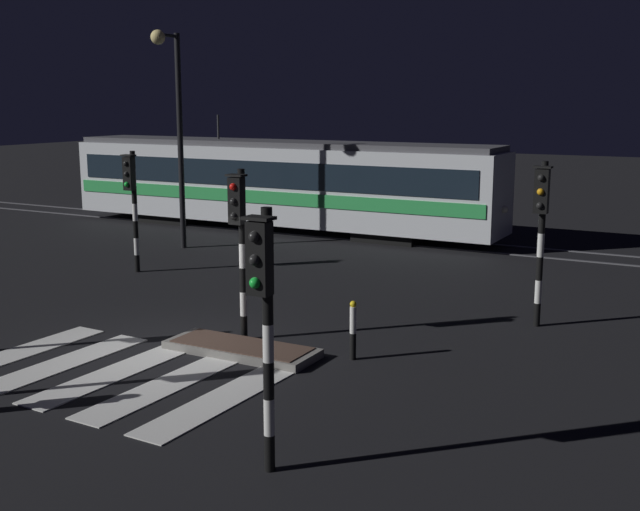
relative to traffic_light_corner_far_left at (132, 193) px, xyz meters
The scene contains 12 objects.
ground_plane 7.68m from the traffic_light_corner_far_left, 44.07° to the right, with size 120.00×120.00×0.00m, color black.
rail_near 9.40m from the traffic_light_corner_far_left, 54.66° to the left, with size 80.00×0.12×0.03m, color #59595E.
rail_far 10.58m from the traffic_light_corner_far_left, 59.26° to the left, with size 80.00×0.12×0.03m, color #59595E.
crosswalk_zebra 8.78m from the traffic_light_corner_far_left, 51.51° to the right, with size 5.56×3.80×0.02m.
traffic_island 8.32m from the traffic_light_corner_far_left, 34.82° to the right, with size 2.96×1.05×0.18m.
traffic_light_corner_far_left is the anchor object (origin of this frame).
traffic_light_corner_far_right 11.06m from the traffic_light_corner_far_left, ahead, with size 0.36×0.42×3.47m.
traffic_light_median_centre 7.29m from the traffic_light_corner_far_left, 32.43° to the right, with size 0.36×0.42×3.39m.
traffic_light_corner_near_right 12.88m from the traffic_light_corner_far_left, 41.57° to the right, with size 0.36×0.42×3.41m.
street_lamp_trackside_left 4.16m from the traffic_light_corner_far_left, 108.99° to the left, with size 0.44×1.21×6.75m.
tram 8.19m from the traffic_light_corner_far_left, 92.89° to the left, with size 16.93×2.58×4.15m.
bollard_island_edge 9.61m from the traffic_light_corner_far_left, 24.51° to the right, with size 0.12×0.12×1.11m.
Camera 1 is at (9.44, -11.42, 4.68)m, focal length 44.76 mm.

